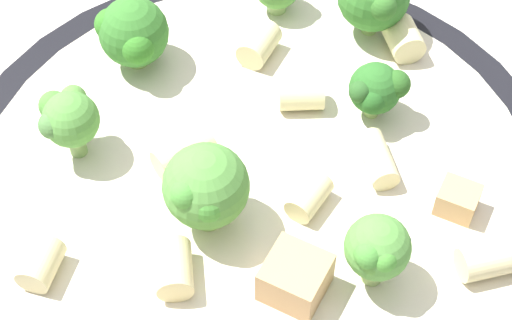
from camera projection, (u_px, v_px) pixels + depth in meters
The scene contains 18 objects.
ground_plane at pixel (256, 216), 0.44m from camera, with size 2.00×2.00×0.00m, color beige.
pasta_bowl at pixel (256, 191), 0.42m from camera, with size 0.30×0.30×0.04m.
broccoli_floret_0 at pixel (68, 118), 0.40m from camera, with size 0.03×0.03×0.04m.
broccoli_floret_1 at pixel (376, 90), 0.41m from camera, with size 0.03×0.03×0.03m.
broccoli_floret_4 at pixel (377, 250), 0.35m from camera, with size 0.03×0.03×0.04m.
broccoli_floret_5 at pixel (132, 33), 0.44m from camera, with size 0.04×0.04×0.04m.
broccoli_floret_6 at pixel (201, 186), 0.37m from camera, with size 0.04×0.04×0.05m.
rigatoni_0 at pixel (492, 259), 0.37m from camera, with size 0.02×0.02×0.03m, color beige.
rigatoni_1 at pixel (404, 39), 0.45m from camera, with size 0.02×0.02×0.02m, color beige.
rigatoni_2 at pixel (41, 264), 0.37m from camera, with size 0.02×0.02×0.02m, color beige.
rigatoni_3 at pixel (301, 95), 0.43m from camera, with size 0.02×0.02×0.02m, color beige.
rigatoni_4 at pixel (307, 199), 0.39m from camera, with size 0.01×0.01×0.02m, color beige.
rigatoni_5 at pixel (259, 44), 0.45m from camera, with size 0.02×0.02×0.02m, color beige.
rigatoni_6 at pixel (174, 268), 0.37m from camera, with size 0.02×0.02×0.02m, color beige.
rigatoni_7 at pixel (377, 159), 0.40m from camera, with size 0.01×0.01×0.03m, color beige.
rigatoni_8 at pixel (184, 154), 0.40m from camera, with size 0.02×0.02×0.03m, color beige.
chicken_chunk_1 at pixel (458, 200), 0.39m from camera, with size 0.02×0.02×0.01m, color tan.
chicken_chunk_2 at pixel (295, 278), 0.36m from camera, with size 0.03×0.03×0.02m, color tan.
Camera 1 is at (0.19, 0.15, 0.36)m, focal length 60.00 mm.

